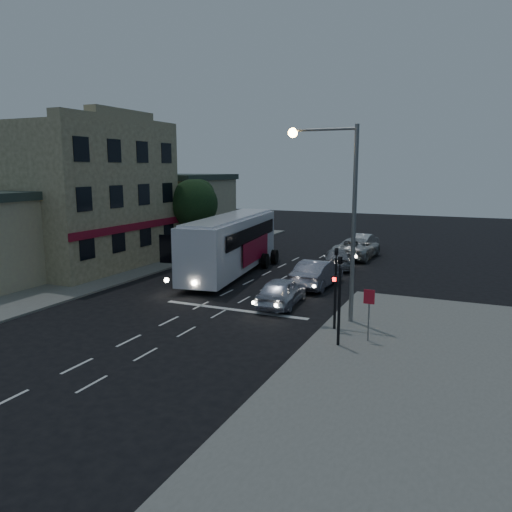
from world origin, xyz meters
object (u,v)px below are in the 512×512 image
at_px(car_extra, 365,241).
at_px(street_tree, 193,202).
at_px(tour_bus, 231,243).
at_px(car_sedan_c, 357,248).
at_px(car_suv, 281,291).
at_px(car_sedan_b, 337,259).
at_px(traffic_signal_side, 340,290).
at_px(streetlight, 340,201).
at_px(traffic_signal_main, 336,278).
at_px(car_sedan_a, 317,273).
at_px(regulatory_sign, 369,307).

relative_size(car_extra, street_tree, 0.69).
height_order(tour_bus, car_sedan_c, tour_bus).
relative_size(car_suv, car_sedan_b, 0.94).
bearing_deg(street_tree, traffic_signal_side, -44.50).
distance_m(car_sedan_b, street_tree, 12.76).
bearing_deg(traffic_signal_side, streetlight, 105.70).
distance_m(tour_bus, car_suv, 8.71).
bearing_deg(car_sedan_b, street_tree, -18.41).
bearing_deg(traffic_signal_main, car_extra, 98.78).
height_order(car_sedan_a, car_sedan_b, car_sedan_a).
distance_m(car_sedan_b, car_extra, 9.60).
distance_m(tour_bus, streetlight, 12.74).
height_order(tour_bus, car_suv, tour_bus).
height_order(car_suv, street_tree, street_tree).
height_order(car_suv, traffic_signal_side, traffic_signal_side).
height_order(car_sedan_c, street_tree, street_tree).
bearing_deg(tour_bus, car_suv, -53.21).
relative_size(car_suv, regulatory_sign, 2.04).
xyz_separation_m(tour_bus, car_sedan_a, (6.53, -1.26, -1.33)).
distance_m(car_sedan_c, traffic_signal_side, 21.14).
xyz_separation_m(car_sedan_c, streetlight, (2.98, -17.31, 4.91)).
height_order(regulatory_sign, street_tree, street_tree).
xyz_separation_m(traffic_signal_main, street_tree, (-15.81, 14.25, 2.08)).
relative_size(traffic_signal_main, regulatory_sign, 1.86).
distance_m(car_sedan_a, streetlight, 8.62).
bearing_deg(car_sedan_b, car_extra, -107.10).
distance_m(car_sedan_a, car_extra, 15.72).
relative_size(car_sedan_c, regulatory_sign, 2.70).
bearing_deg(regulatory_sign, car_extra, 102.26).
bearing_deg(car_extra, street_tree, 42.28).
height_order(car_suv, streetlight, streetlight).
distance_m(car_extra, streetlight, 22.97).
relative_size(tour_bus, regulatory_sign, 6.05).
bearing_deg(car_extra, traffic_signal_side, 104.41).
bearing_deg(street_tree, traffic_signal_main, -42.03).
relative_size(tour_bus, street_tree, 2.15).
distance_m(car_sedan_c, streetlight, 18.24).
relative_size(car_sedan_c, traffic_signal_main, 1.45).
distance_m(streetlight, street_tree, 20.19).
bearing_deg(traffic_signal_main, car_sedan_a, 112.25).
height_order(tour_bus, traffic_signal_main, traffic_signal_main).
height_order(car_extra, regulatory_sign, regulatory_sign).
xyz_separation_m(car_suv, car_extra, (0.06, 20.56, -0.06)).
bearing_deg(tour_bus, car_sedan_b, 30.47).
height_order(car_suv, car_sedan_c, car_sedan_c).
distance_m(traffic_signal_side, street_tree, 23.24).
bearing_deg(car_suv, street_tree, -46.90).
relative_size(car_sedan_a, street_tree, 0.82).
bearing_deg(car_sedan_a, car_sedan_b, -84.07).
distance_m(car_extra, traffic_signal_main, 23.92).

